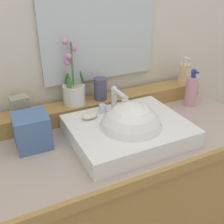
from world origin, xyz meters
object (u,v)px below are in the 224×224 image
at_px(trinket_box, 20,106).
at_px(tissue_box, 32,131).
at_px(soap_dispenser, 184,73).
at_px(soap_bar, 89,116).
at_px(lotion_bottle, 191,90).
at_px(tumbler_cup, 100,89).
at_px(sink_basin, 130,132).
at_px(potted_plant, 74,89).

xyz_separation_m(trinket_box, tissue_box, (0.01, -0.15, -0.05)).
xyz_separation_m(soap_dispenser, tissue_box, (-0.85, -0.13, -0.07)).
height_order(soap_bar, soap_dispenser, soap_dispenser).
bearing_deg(trinket_box, lotion_bottle, -12.66).
relative_size(soap_dispenser, lotion_bottle, 0.76).
bearing_deg(tumbler_cup, tissue_box, -158.62).
relative_size(sink_basin, soap_dispenser, 3.27).
bearing_deg(soap_dispenser, tissue_box, -171.00).
bearing_deg(tumbler_cup, soap_bar, -128.47).
xyz_separation_m(soap_dispenser, trinket_box, (-0.86, 0.01, -0.02)).
bearing_deg(sink_basin, trinket_box, 144.15).
xyz_separation_m(potted_plant, tissue_box, (-0.23, -0.15, -0.08)).
distance_m(potted_plant, lotion_bottle, 0.60).
xyz_separation_m(soap_bar, tumbler_cup, (0.12, 0.15, 0.05)).
relative_size(trinket_box, tissue_box, 0.58).
height_order(potted_plant, soap_dispenser, potted_plant).
xyz_separation_m(trinket_box, lotion_bottle, (0.82, -0.13, -0.03)).
relative_size(tumbler_cup, lotion_bottle, 0.55).
relative_size(potted_plant, tissue_box, 2.16).
xyz_separation_m(soap_dispenser, tumbler_cup, (-0.49, 0.00, -0.01)).
distance_m(soap_dispenser, trinket_box, 0.86).
xyz_separation_m(potted_plant, lotion_bottle, (0.58, -0.13, -0.06)).
height_order(soap_dispenser, tissue_box, soap_dispenser).
xyz_separation_m(sink_basin, tumbler_cup, (-0.01, 0.27, 0.10)).
height_order(tumbler_cup, trinket_box, tumbler_cup).
bearing_deg(soap_dispenser, trinket_box, 179.04).
height_order(sink_basin, soap_dispenser, soap_dispenser).
xyz_separation_m(sink_basin, tissue_box, (-0.37, 0.13, 0.04)).
height_order(soap_bar, tissue_box, tissue_box).
height_order(soap_bar, tumbler_cup, tumbler_cup).
height_order(soap_bar, potted_plant, potted_plant).
bearing_deg(soap_bar, sink_basin, -42.00).
bearing_deg(soap_bar, lotion_bottle, 3.01).
xyz_separation_m(potted_plant, tumbler_cup, (0.13, -0.01, -0.02)).
xyz_separation_m(soap_bar, lotion_bottle, (0.57, 0.03, -0.00)).
relative_size(sink_basin, tissue_box, 3.45).
xyz_separation_m(soap_bar, trinket_box, (-0.25, 0.16, 0.03)).
bearing_deg(potted_plant, trinket_box, -179.54).
bearing_deg(lotion_bottle, potted_plant, 167.33).
bearing_deg(soap_dispenser, potted_plant, 178.49).
xyz_separation_m(sink_basin, potted_plant, (-0.14, 0.28, 0.11)).
bearing_deg(sink_basin, soap_bar, 138.00).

